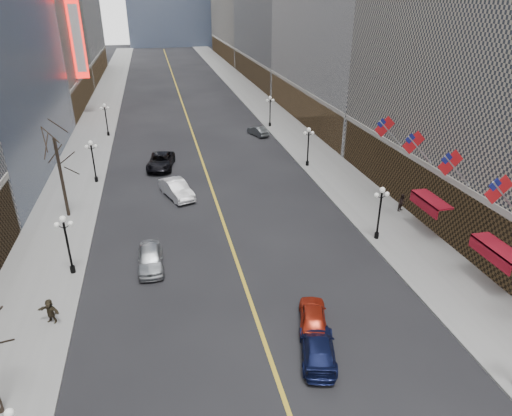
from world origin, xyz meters
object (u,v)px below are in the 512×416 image
streetlamp_east_1 (380,208)px  streetlamp_west_2 (93,157)px  car_nb_mid (177,189)px  car_sb_near (318,348)px  streetlamp_east_3 (270,108)px  streetlamp_west_1 (67,239)px  car_sb_far (258,131)px  car_sb_mid (313,316)px  car_nb_near (150,258)px  streetlamp_west_3 (106,116)px  car_nb_far (161,161)px  streetlamp_east_2 (308,143)px

streetlamp_east_1 → streetlamp_west_2: (-23.60, 18.00, 0.00)m
streetlamp_east_1 → car_nb_mid: size_ratio=0.87×
streetlamp_east_1 → car_nb_mid: streetlamp_east_1 is taller
car_sb_near → streetlamp_east_1: bearing=-113.4°
streetlamp_east_3 → car_nb_mid: size_ratio=0.87×
streetlamp_west_1 → car_sb_far: 38.11m
car_sb_mid → car_sb_far: bearing=-81.5°
car_nb_near → streetlamp_west_3: bearing=98.3°
streetlamp_west_2 → car_sb_far: 25.09m
car_nb_mid → streetlamp_west_2: bearing=125.6°
streetlamp_west_2 → car_nb_near: size_ratio=0.98×
car_nb_far → car_sb_near: (7.49, -32.86, -0.16)m
streetlamp_east_3 → car_nb_near: 40.61m
car_sb_far → car_sb_mid: bearing=62.1°
streetlamp_east_2 → car_nb_mid: size_ratio=0.87×
car_nb_near → car_sb_mid: bearing=-42.8°
streetlamp_east_2 → car_sb_far: 14.32m
car_sb_near → car_sb_far: 44.03m
streetlamp_east_2 → streetlamp_west_3: size_ratio=1.00×
car_nb_far → car_sb_far: car_nb_far is taller
streetlamp_west_2 → car_nb_mid: bearing=-34.8°
car_sb_mid → streetlamp_east_2: bearing=-91.1°
streetlamp_east_1 → streetlamp_east_2: 18.00m
streetlamp_west_2 → car_nb_mid: size_ratio=0.87×
streetlamp_east_1 → streetlamp_east_3: (0.00, 36.00, 0.00)m
streetlamp_east_1 → streetlamp_west_2: 29.68m
streetlamp_west_1 → streetlamp_west_3: (0.00, 36.00, 0.00)m
car_nb_far → car_sb_near: bearing=-67.7°
car_nb_far → streetlamp_east_1: bearing=-42.3°
car_nb_near → car_nb_mid: (2.69, 12.60, 0.07)m
streetlamp_west_1 → streetlamp_west_2: (0.00, 18.00, 0.00)m
car_nb_far → streetlamp_east_2: bearing=-1.3°
streetlamp_west_2 → car_nb_far: size_ratio=0.76×
streetlamp_west_1 → car_nb_near: streetlamp_west_1 is taller
streetlamp_west_1 → car_nb_far: (6.90, 21.16, -2.08)m
streetlamp_west_3 → car_sb_near: size_ratio=0.98×
streetlamp_east_2 → car_nb_near: bearing=-134.7°
car_sb_mid → streetlamp_west_2: bearing=-44.4°
car_nb_mid → car_sb_near: size_ratio=1.13×
streetlamp_east_2 → car_nb_far: streetlamp_east_2 is taller
streetlamp_east_3 → car_sb_mid: size_ratio=1.13×
streetlamp_east_1 → car_nb_near: (-18.11, -0.28, -2.11)m
streetlamp_east_1 → car_sb_mid: size_ratio=1.13×
streetlamp_west_3 → car_sb_mid: bearing=-71.6°
car_nb_far → car_sb_mid: 31.23m
streetlamp_west_2 → car_nb_mid: (8.17, -5.68, -2.04)m
streetlamp_west_1 → car_sb_far: streetlamp_west_1 is taller
streetlamp_east_2 → car_nb_mid: bearing=-159.8°
streetlamp_west_2 → car_nb_near: (5.49, -18.28, -2.11)m
car_sb_far → car_sb_near: bearing=61.8°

